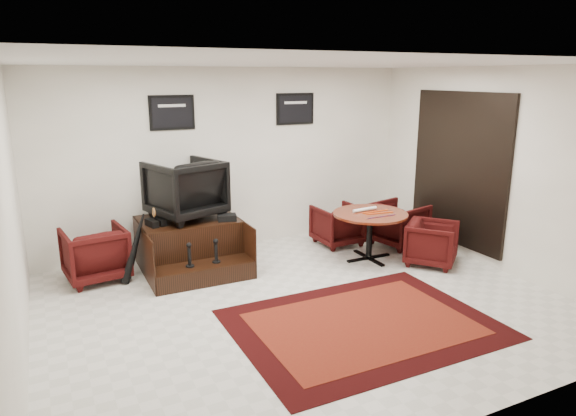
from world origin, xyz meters
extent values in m
plane|color=silver|center=(0.00, 0.00, 0.00)|extent=(6.00, 6.00, 0.00)
cube|color=white|center=(0.00, 2.50, 1.40)|extent=(6.00, 0.02, 2.80)
cube|color=white|center=(0.00, -2.50, 1.40)|extent=(6.00, 0.02, 2.80)
cube|color=white|center=(-3.00, 0.00, 1.40)|extent=(0.02, 5.00, 2.80)
cube|color=white|center=(3.00, 0.00, 1.40)|extent=(0.02, 5.00, 2.80)
cube|color=white|center=(0.00, 0.00, 2.80)|extent=(6.00, 5.00, 0.02)
cube|color=black|center=(2.97, 0.70, 1.30)|extent=(0.05, 1.90, 2.30)
cube|color=black|center=(2.96, 0.70, 1.30)|extent=(0.02, 1.72, 2.12)
cube|color=black|center=(2.97, 0.70, 1.30)|extent=(0.03, 0.05, 2.12)
cube|color=black|center=(-0.90, 2.48, 2.15)|extent=(0.66, 0.03, 0.50)
cube|color=black|center=(-0.90, 2.46, 2.15)|extent=(0.58, 0.01, 0.42)
cube|color=silver|center=(-0.90, 2.46, 2.25)|extent=(0.40, 0.00, 0.04)
cube|color=black|center=(1.10, 2.48, 2.15)|extent=(0.66, 0.03, 0.50)
cube|color=black|center=(1.10, 2.46, 2.15)|extent=(0.58, 0.01, 0.42)
cube|color=silver|center=(1.10, 2.46, 2.25)|extent=(0.40, 0.00, 0.04)
cube|color=black|center=(0.33, -0.75, 0.00)|extent=(2.81, 2.11, 0.01)
cube|color=#60150D|center=(0.33, -0.75, 0.01)|extent=(2.31, 1.61, 0.01)
cube|color=black|center=(-0.90, 1.88, 0.35)|extent=(1.35, 1.00, 0.70)
cube|color=black|center=(-0.90, 1.18, 0.13)|extent=(1.35, 0.40, 0.25)
cube|color=black|center=(-1.57, 1.68, 0.35)|extent=(0.02, 1.40, 0.70)
cube|color=black|center=(-0.23, 1.68, 0.35)|extent=(0.02, 1.40, 0.70)
cylinder|color=black|center=(-1.08, 1.18, 0.26)|extent=(0.11, 0.11, 0.02)
cylinder|color=black|center=(-1.08, 1.18, 0.39)|extent=(0.04, 0.04, 0.24)
sphere|color=black|center=(-1.08, 1.18, 0.55)|extent=(0.07, 0.07, 0.07)
cylinder|color=black|center=(-0.72, 1.18, 0.26)|extent=(0.11, 0.11, 0.02)
cylinder|color=black|center=(-0.72, 1.18, 0.39)|extent=(0.04, 0.04, 0.24)
sphere|color=black|center=(-0.72, 1.18, 0.55)|extent=(0.07, 0.07, 0.07)
imported|color=black|center=(-0.90, 1.93, 1.16)|extent=(1.12, 1.08, 0.93)
cube|color=black|center=(-1.44, 1.72, 0.75)|extent=(0.15, 0.26, 0.09)
cube|color=black|center=(-1.32, 1.75, 0.75)|extent=(0.15, 0.26, 0.09)
cube|color=black|center=(-0.43, 1.55, 0.75)|extent=(0.29, 0.24, 0.09)
imported|color=black|center=(-2.17, 1.92, 0.40)|extent=(0.86, 0.82, 0.79)
cylinder|color=#4C150A|center=(1.59, 0.97, 0.70)|extent=(1.09, 1.09, 0.03)
cylinder|color=black|center=(1.59, 0.97, 0.36)|extent=(0.09, 0.09, 0.65)
cube|color=black|center=(1.59, 0.97, 0.01)|extent=(0.73, 0.06, 0.03)
cube|color=black|center=(1.59, 0.97, 0.01)|extent=(0.06, 0.73, 0.03)
imported|color=black|center=(1.53, 1.79, 0.36)|extent=(0.71, 0.67, 0.71)
imported|color=black|center=(2.41, 1.34, 0.38)|extent=(0.86, 0.89, 0.77)
imported|color=black|center=(2.28, 0.40, 0.35)|extent=(0.92, 0.92, 0.69)
cylinder|color=white|center=(1.57, 1.10, 0.74)|extent=(0.42, 0.08, 0.05)
cylinder|color=#FA500D|center=(1.69, 0.89, 0.72)|extent=(0.45, 0.07, 0.01)
cylinder|color=#FA500D|center=(1.69, 0.99, 0.72)|extent=(0.45, 0.02, 0.01)
cylinder|color=#4C1933|center=(1.39, 0.72, 0.72)|extent=(0.10, 0.04, 0.01)
cylinder|color=#4C1933|center=(1.45, 0.72, 0.72)|extent=(0.10, 0.04, 0.01)
cylinder|color=#4C1933|center=(1.51, 0.72, 0.72)|extent=(0.10, 0.04, 0.01)
cylinder|color=#4C1933|center=(1.57, 0.72, 0.72)|extent=(0.10, 0.04, 0.01)
cylinder|color=#4C1933|center=(1.63, 0.72, 0.72)|extent=(0.10, 0.04, 0.01)
cylinder|color=#4C1933|center=(1.69, 0.72, 0.72)|extent=(0.10, 0.04, 0.01)
cylinder|color=#4C1933|center=(1.75, 0.72, 0.72)|extent=(0.10, 0.04, 0.01)
cylinder|color=#4C1933|center=(1.81, 0.72, 0.72)|extent=(0.10, 0.04, 0.01)
camera|label=1|loc=(-2.68, -5.04, 2.67)|focal=32.00mm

